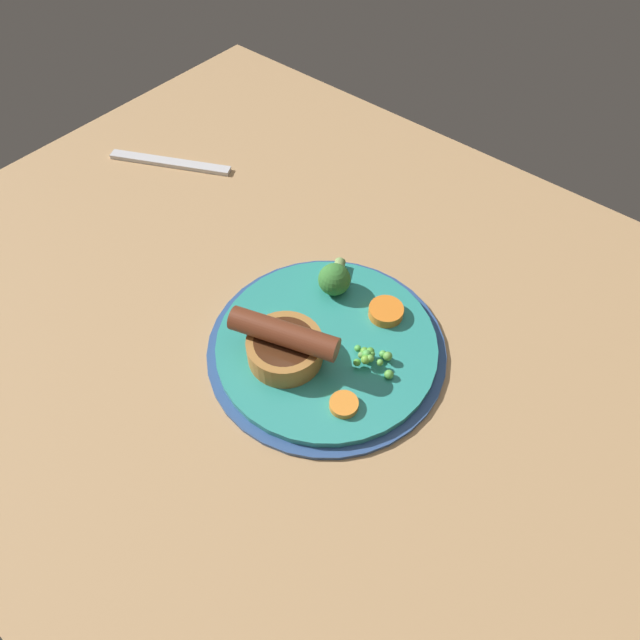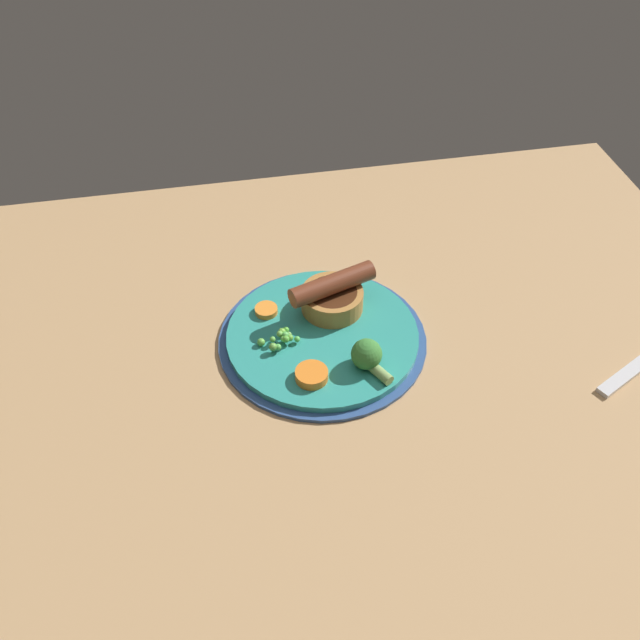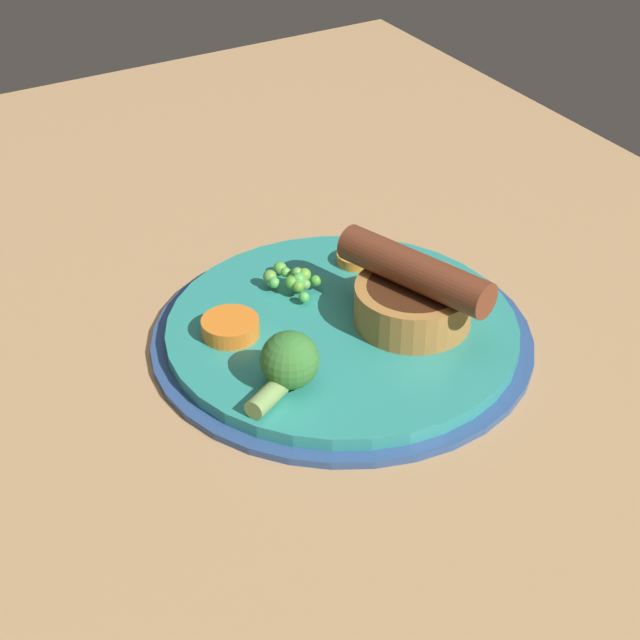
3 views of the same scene
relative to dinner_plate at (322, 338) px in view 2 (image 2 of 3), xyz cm
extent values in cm
cube|color=tan|center=(-0.83, 2.09, -2.07)|extent=(110.00, 80.00, 3.00)
cylinder|color=#2D4C84|center=(0.00, 0.00, -0.32)|extent=(25.85, 25.85, 0.50)
cylinder|color=teal|center=(0.00, 0.00, 0.13)|extent=(23.78, 23.78, 1.40)
cylinder|color=#AD7538|center=(-2.08, -4.24, 2.22)|extent=(7.90, 7.90, 2.78)
cylinder|color=#472614|center=(-2.08, -4.24, 3.46)|extent=(6.32, 6.32, 0.30)
cylinder|color=brown|center=(-2.08, -4.24, 4.87)|extent=(11.51, 5.98, 2.52)
sphere|color=green|center=(4.45, -0.51, 1.70)|extent=(0.79, 0.79, 0.79)
sphere|color=#61B74A|center=(5.03, 1.18, 1.93)|extent=(0.71, 0.71, 0.71)
sphere|color=#60B545|center=(6.30, 0.90, 1.84)|extent=(0.71, 0.71, 0.71)
sphere|color=#5FA442|center=(6.43, 1.74, 1.77)|extent=(0.98, 0.98, 0.98)
sphere|color=#53B24A|center=(5.83, 2.30, 1.60)|extent=(0.80, 0.80, 0.80)
sphere|color=#5AA537|center=(4.23, 1.02, 1.82)|extent=(0.87, 0.87, 0.87)
sphere|color=#52A84C|center=(4.94, 0.16, 1.99)|extent=(0.79, 0.79, 0.79)
sphere|color=#52B24D|center=(4.72, 0.72, 2.05)|extent=(0.94, 0.94, 0.94)
sphere|color=#64A54E|center=(4.27, 0.45, 1.80)|extent=(0.75, 0.75, 0.75)
sphere|color=#50B84D|center=(3.33, 1.07, 1.45)|extent=(0.75, 0.75, 0.75)
sphere|color=#4FA437|center=(4.77, 1.29, 1.95)|extent=(0.91, 0.91, 0.91)
sphere|color=#67B038|center=(5.03, 0.10, 2.07)|extent=(0.95, 0.95, 0.95)
sphere|color=#67B448|center=(5.35, 0.48, 2.16)|extent=(0.79, 0.79, 0.79)
sphere|color=#5BAD42|center=(7.69, 0.62, 1.32)|extent=(0.98, 0.98, 0.98)
sphere|color=#387A33|center=(-4.00, 6.19, 2.68)|extent=(3.69, 3.69, 3.69)
cylinder|color=#7A9E56|center=(-5.23, 8.46, 1.48)|extent=(2.54, 3.21, 1.29)
cylinder|color=orange|center=(6.30, -4.98, 1.22)|extent=(3.87, 3.87, 0.77)
cylinder|color=orange|center=(2.67, 7.04, 1.42)|extent=(4.22, 4.22, 1.16)
camera|label=1|loc=(22.41, -27.88, 50.20)|focal=32.00mm
camera|label=2|loc=(12.12, 60.79, 63.07)|focal=40.00mm
camera|label=3|loc=(-50.44, 30.87, 41.70)|focal=60.00mm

